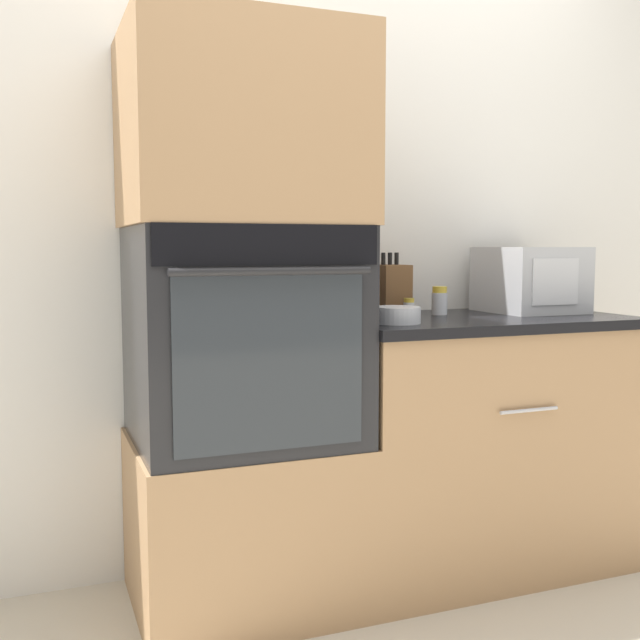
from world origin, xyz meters
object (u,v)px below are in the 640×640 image
object	(u,v)px
wall_oven	(243,334)
condiment_jar_near	(409,308)
microwave	(530,280)
condiment_jar_mid	(439,301)
condiment_jar_far	(353,301)
knife_block	(390,289)
bowl	(397,315)

from	to	relation	value
wall_oven	condiment_jar_near	distance (m)	0.64
microwave	condiment_jar_mid	xyz separation A→B (m)	(-0.38, 0.02, -0.07)
wall_oven	condiment_jar_far	distance (m)	0.52
knife_block	bowl	distance (m)	0.36
bowl	condiment_jar_mid	distance (m)	0.37
condiment_jar_near	bowl	bearing A→B (deg)	-127.18
knife_block	condiment_jar_near	xyz separation A→B (m)	(0.01, -0.13, -0.06)
condiment_jar_near	condiment_jar_far	distance (m)	0.21
wall_oven	condiment_jar_mid	size ratio (longest dim) A/B	6.55
wall_oven	knife_block	world-z (taller)	wall_oven
bowl	condiment_jar_mid	xyz separation A→B (m)	(0.29, 0.23, 0.02)
condiment_jar_near	microwave	bearing A→B (deg)	1.76
condiment_jar_near	condiment_jar_mid	bearing A→B (deg)	13.32
knife_block	condiment_jar_near	size ratio (longest dim) A/B	3.43
condiment_jar_near	condiment_jar_far	size ratio (longest dim) A/B	0.63
microwave	knife_block	xyz separation A→B (m)	(-0.54, 0.12, -0.03)
condiment_jar_far	bowl	bearing A→B (deg)	-88.58
microwave	condiment_jar_near	size ratio (longest dim) A/B	5.24
condiment_jar_near	condiment_jar_mid	size ratio (longest dim) A/B	0.64
condiment_jar_near	condiment_jar_mid	distance (m)	0.15
wall_oven	condiment_jar_near	xyz separation A→B (m)	(0.63, 0.07, 0.06)
condiment_jar_far	wall_oven	bearing A→B (deg)	-156.37
knife_block	bowl	size ratio (longest dim) A/B	1.47
microwave	condiment_jar_near	world-z (taller)	microwave
condiment_jar_far	condiment_jar_mid	bearing A→B (deg)	-19.66
bowl	condiment_jar_near	distance (m)	0.24
wall_oven	condiment_jar_near	world-z (taller)	wall_oven
wall_oven	knife_block	distance (m)	0.66
bowl	condiment_jar_mid	bearing A→B (deg)	37.97
condiment_jar_mid	condiment_jar_far	world-z (taller)	condiment_jar_far
microwave	knife_block	world-z (taller)	microwave
wall_oven	condiment_jar_far	size ratio (longest dim) A/B	6.48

